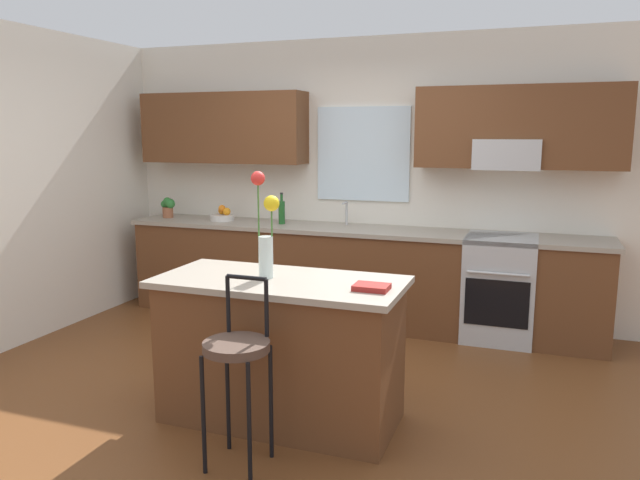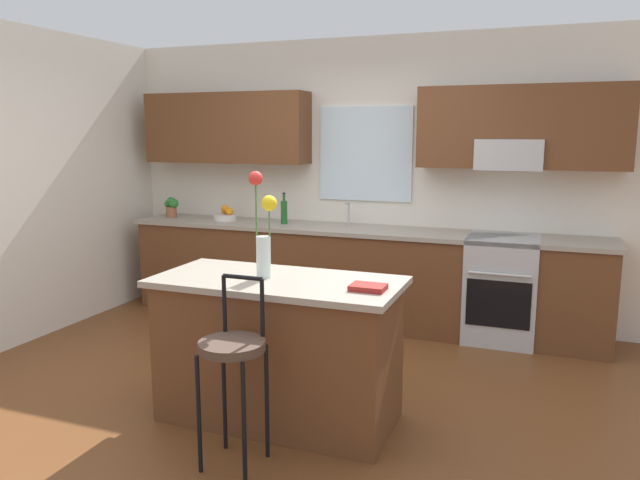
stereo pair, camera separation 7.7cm
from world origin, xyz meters
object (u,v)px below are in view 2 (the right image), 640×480
at_px(flower_vase, 263,230).
at_px(cookbook, 368,287).
at_px(oven_range, 501,289).
at_px(kitchen_island, 278,349).
at_px(potted_plant_small, 171,206).
at_px(fruit_bowl_oranges, 226,215).
at_px(bottle_olive_oil, 284,211).
at_px(bar_stool_near, 233,354).

xyz_separation_m(flower_vase, cookbook, (0.69, -0.06, -0.28)).
xyz_separation_m(oven_range, kitchen_island, (-1.19, -2.07, 0.00)).
bearing_deg(potted_plant_small, cookbook, -37.61).
bearing_deg(kitchen_island, fruit_bowl_oranges, 126.55).
distance_m(fruit_bowl_oranges, bottle_olive_oil, 0.66).
distance_m(kitchen_island, bottle_olive_oil, 2.35).
bearing_deg(bar_stool_near, cookbook, 40.39).
bearing_deg(fruit_bowl_oranges, oven_range, -0.61).
relative_size(kitchen_island, bar_stool_near, 1.47).
relative_size(kitchen_island, potted_plant_small, 7.12).
bearing_deg(bar_stool_near, potted_plant_small, 129.51).
height_order(oven_range, potted_plant_small, potted_plant_small).
bearing_deg(bar_stool_near, oven_range, 65.76).
bearing_deg(fruit_bowl_oranges, kitchen_island, -53.45).
xyz_separation_m(kitchen_island, bottle_olive_oil, (-0.90, 2.09, 0.58)).
distance_m(cookbook, potted_plant_small, 3.54).
relative_size(fruit_bowl_oranges, potted_plant_small, 1.12).
bearing_deg(bar_stool_near, bottle_olive_oil, 108.54).
bearing_deg(kitchen_island, bottle_olive_oil, 113.16).
distance_m(flower_vase, potted_plant_small, 2.98).
distance_m(bottle_olive_oil, potted_plant_small, 1.30).
distance_m(flower_vase, bottle_olive_oil, 2.25).
bearing_deg(fruit_bowl_oranges, bottle_olive_oil, -0.39).
relative_size(bar_stool_near, flower_vase, 1.58).
distance_m(flower_vase, fruit_bowl_oranges, 2.57).
height_order(flower_vase, fruit_bowl_oranges, flower_vase).
height_order(oven_range, bottle_olive_oil, bottle_olive_oil).
distance_m(kitchen_island, potted_plant_small, 3.09).
height_order(bar_stool_near, fruit_bowl_oranges, fruit_bowl_oranges).
relative_size(oven_range, fruit_bowl_oranges, 3.83).
bearing_deg(cookbook, potted_plant_small, 142.39).
distance_m(oven_range, potted_plant_small, 3.44).
height_order(bar_stool_near, cookbook, bar_stool_near).
xyz_separation_m(bar_stool_near, bottle_olive_oil, (-0.90, 2.67, 0.41)).
xyz_separation_m(bar_stool_near, cookbook, (0.60, 0.51, 0.30)).
bearing_deg(bottle_olive_oil, kitchen_island, -66.84).
distance_m(bar_stool_near, bottle_olive_oil, 2.84).
height_order(flower_vase, potted_plant_small, flower_vase).
bearing_deg(fruit_bowl_oranges, bar_stool_near, -59.82).
height_order(oven_range, kitchen_island, same).
bearing_deg(bottle_olive_oil, bar_stool_near, -71.46).
bearing_deg(potted_plant_small, flower_vase, -44.77).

